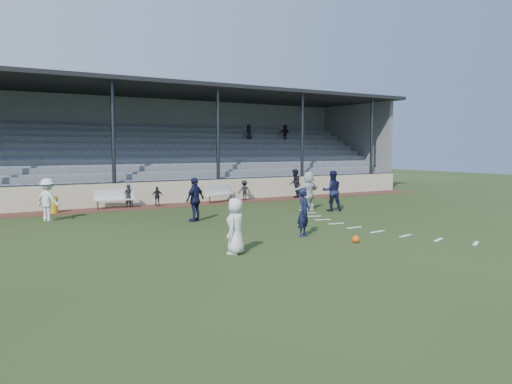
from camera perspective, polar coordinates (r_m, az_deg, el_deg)
ground at (r=17.54m, az=4.26°, el=-4.84°), size 90.00×90.00×0.00m
cinder_track at (r=26.70m, az=-8.95°, el=-1.48°), size 34.00×2.00×0.02m
retaining_wall at (r=27.62m, az=-9.79°, el=-0.05°), size 34.00×0.18×1.20m
bench_left at (r=25.81m, az=-15.86°, el=-0.55°), size 2.02×0.54×0.95m
bench_right at (r=27.80m, az=-4.20°, el=0.01°), size 2.02×1.11×0.95m
trash_bin at (r=24.93m, az=-22.23°, el=-1.35°), size 0.48×0.48×0.76m
football at (r=16.23m, az=11.34°, el=-5.30°), size 0.24×0.24×0.24m
player_white_lead at (r=14.17m, az=-2.35°, el=-3.91°), size 0.92×0.90×1.60m
player_navy_lead at (r=17.08m, az=5.50°, el=-2.31°), size 0.72×0.66×1.66m
player_navy_mid at (r=24.16m, az=8.69°, el=0.13°), size 1.16×1.05×1.94m
player_white_wing at (r=22.26m, az=-22.69°, el=-0.82°), size 1.20×1.31×1.77m
player_navy_wing at (r=20.61m, az=-6.97°, el=-0.85°), size 1.15×0.88×1.81m
player_white_back at (r=24.48m, az=6.00°, el=0.16°), size 1.83×1.00×1.89m
official at (r=30.21m, az=4.46°, el=0.99°), size 1.05×1.07×1.74m
sub_left_near at (r=26.00m, az=-14.41°, el=-0.44°), size 0.50×0.41×1.17m
sub_left_far at (r=26.27m, az=-11.20°, el=-0.49°), size 0.64×0.43×1.01m
sub_right at (r=28.70m, az=-1.34°, el=0.20°), size 0.80×0.54×1.15m
grandstand at (r=31.96m, az=-12.93°, el=3.45°), size 34.60×9.00×6.61m
penalty_arc at (r=20.19m, az=13.84°, el=-3.66°), size 3.89×14.63×0.01m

